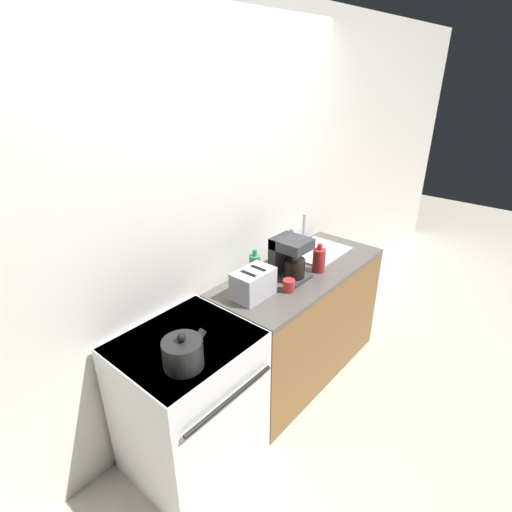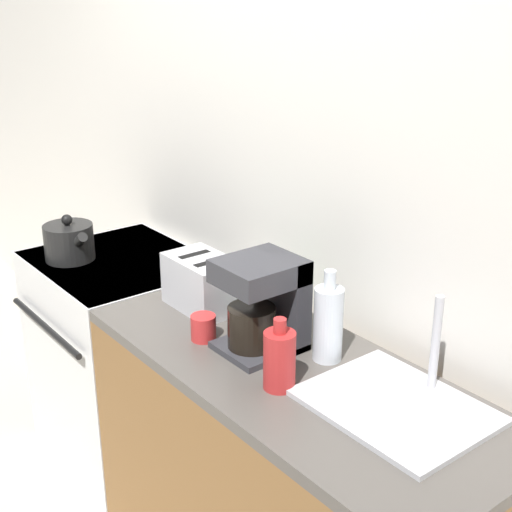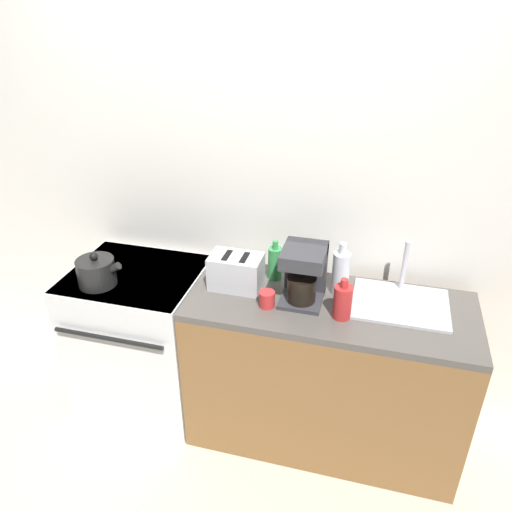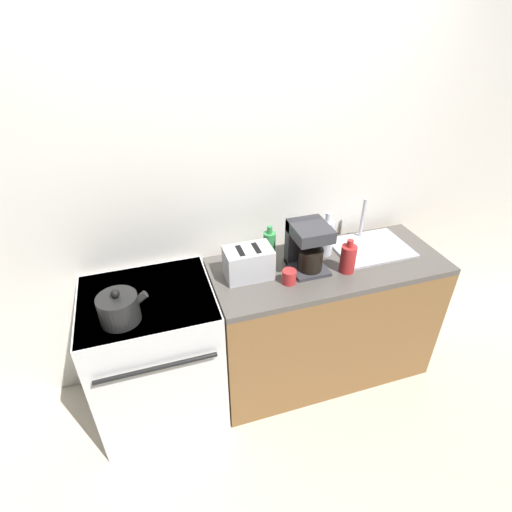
{
  "view_description": "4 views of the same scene",
  "coord_description": "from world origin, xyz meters",
  "px_view_note": "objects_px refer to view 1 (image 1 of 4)",
  "views": [
    {
      "loc": [
        -1.62,
        -1.08,
        2.18
      ],
      "look_at": [
        0.08,
        0.36,
        1.12
      ],
      "focal_mm": 28.0,
      "sensor_mm": 36.0,
      "label": 1
    },
    {
      "loc": [
        1.85,
        -0.89,
        1.91
      ],
      "look_at": [
        0.25,
        0.36,
        1.13
      ],
      "focal_mm": 50.0,
      "sensor_mm": 36.0,
      "label": 2
    },
    {
      "loc": [
        0.67,
        -1.76,
        2.27
      ],
      "look_at": [
        0.11,
        0.32,
        1.08
      ],
      "focal_mm": 35.0,
      "sensor_mm": 36.0,
      "label": 3
    },
    {
      "loc": [
        -0.51,
        -1.45,
        2.21
      ],
      "look_at": [
        0.06,
        0.33,
        1.0
      ],
      "focal_mm": 28.0,
      "sensor_mm": 36.0,
      "label": 4
    }
  ],
  "objects_px": {
    "stove": "(190,402)",
    "toaster": "(253,284)",
    "bottle_clear": "(291,249)",
    "bottle_green": "(255,267)",
    "kettle": "(183,353)",
    "bottle_red": "(319,260)",
    "cup_red": "(289,285)",
    "coffee_maker": "(288,257)"
  },
  "relations": [
    {
      "from": "bottle_red",
      "to": "bottle_green",
      "type": "bearing_deg",
      "value": 145.62
    },
    {
      "from": "stove",
      "to": "toaster",
      "type": "height_order",
      "value": "toaster"
    },
    {
      "from": "kettle",
      "to": "cup_red",
      "type": "distance_m",
      "value": 0.9
    },
    {
      "from": "bottle_clear",
      "to": "kettle",
      "type": "bearing_deg",
      "value": -168.44
    },
    {
      "from": "bottle_green",
      "to": "kettle",
      "type": "bearing_deg",
      "value": -161.08
    },
    {
      "from": "bottle_clear",
      "to": "bottle_green",
      "type": "xyz_separation_m",
      "value": [
        -0.35,
        0.05,
        -0.02
      ]
    },
    {
      "from": "bottle_green",
      "to": "cup_red",
      "type": "bearing_deg",
      "value": -85.03
    },
    {
      "from": "bottle_green",
      "to": "bottle_red",
      "type": "bearing_deg",
      "value": -34.38
    },
    {
      "from": "stove",
      "to": "coffee_maker",
      "type": "bearing_deg",
      "value": 0.3
    },
    {
      "from": "kettle",
      "to": "coffee_maker",
      "type": "xyz_separation_m",
      "value": [
        1.05,
        0.15,
        0.08
      ]
    },
    {
      "from": "stove",
      "to": "toaster",
      "type": "xyz_separation_m",
      "value": [
        0.58,
        0.02,
        0.52
      ]
    },
    {
      "from": "bottle_red",
      "to": "bottle_clear",
      "type": "relative_size",
      "value": 0.74
    },
    {
      "from": "stove",
      "to": "kettle",
      "type": "relative_size",
      "value": 3.6
    },
    {
      "from": "kettle",
      "to": "toaster",
      "type": "xyz_separation_m",
      "value": [
        0.7,
        0.16,
        0.02
      ]
    },
    {
      "from": "stove",
      "to": "cup_red",
      "type": "height_order",
      "value": "cup_red"
    },
    {
      "from": "kettle",
      "to": "bottle_red",
      "type": "xyz_separation_m",
      "value": [
        1.25,
        0.04,
        0.01
      ]
    },
    {
      "from": "kettle",
      "to": "bottle_red",
      "type": "height_order",
      "value": "bottle_red"
    },
    {
      "from": "bottle_clear",
      "to": "bottle_green",
      "type": "distance_m",
      "value": 0.35
    },
    {
      "from": "toaster",
      "to": "stove",
      "type": "bearing_deg",
      "value": -178.47
    },
    {
      "from": "kettle",
      "to": "bottle_clear",
      "type": "xyz_separation_m",
      "value": [
        1.22,
        0.25,
        0.04
      ]
    },
    {
      "from": "stove",
      "to": "coffee_maker",
      "type": "relative_size",
      "value": 3.09
    },
    {
      "from": "coffee_maker",
      "to": "stove",
      "type": "bearing_deg",
      "value": -179.7
    },
    {
      "from": "stove",
      "to": "bottle_clear",
      "type": "xyz_separation_m",
      "value": [
        1.09,
        0.1,
        0.55
      ]
    },
    {
      "from": "bottle_red",
      "to": "cup_red",
      "type": "distance_m",
      "value": 0.36
    },
    {
      "from": "coffee_maker",
      "to": "bottle_green",
      "type": "height_order",
      "value": "coffee_maker"
    },
    {
      "from": "coffee_maker",
      "to": "bottle_red",
      "type": "relative_size",
      "value": 1.38
    },
    {
      "from": "stove",
      "to": "cup_red",
      "type": "xyz_separation_m",
      "value": [
        0.77,
        -0.11,
        0.47
      ]
    },
    {
      "from": "coffee_maker",
      "to": "cup_red",
      "type": "relative_size",
      "value": 3.57
    },
    {
      "from": "bottle_red",
      "to": "cup_red",
      "type": "xyz_separation_m",
      "value": [
        -0.36,
        -0.0,
        -0.05
      ]
    },
    {
      "from": "stove",
      "to": "toaster",
      "type": "distance_m",
      "value": 0.78
    },
    {
      "from": "stove",
      "to": "toaster",
      "type": "bearing_deg",
      "value": 1.53
    },
    {
      "from": "toaster",
      "to": "coffee_maker",
      "type": "distance_m",
      "value": 0.35
    },
    {
      "from": "bottle_clear",
      "to": "cup_red",
      "type": "relative_size",
      "value": 3.48
    },
    {
      "from": "toaster",
      "to": "bottle_red",
      "type": "distance_m",
      "value": 0.57
    },
    {
      "from": "bottle_green",
      "to": "cup_red",
      "type": "xyz_separation_m",
      "value": [
        0.02,
        -0.27,
        -0.05
      ]
    },
    {
      "from": "toaster",
      "to": "coffee_maker",
      "type": "xyz_separation_m",
      "value": [
        0.35,
        -0.01,
        0.06
      ]
    },
    {
      "from": "toaster",
      "to": "coffee_maker",
      "type": "bearing_deg",
      "value": -1.73
    },
    {
      "from": "coffee_maker",
      "to": "bottle_clear",
      "type": "height_order",
      "value": "coffee_maker"
    },
    {
      "from": "stove",
      "to": "bottle_red",
      "type": "bearing_deg",
      "value": -5.58
    },
    {
      "from": "stove",
      "to": "bottle_green",
      "type": "xyz_separation_m",
      "value": [
        0.75,
        0.15,
        0.52
      ]
    },
    {
      "from": "kettle",
      "to": "coffee_maker",
      "type": "bearing_deg",
      "value": 8.27
    },
    {
      "from": "kettle",
      "to": "bottle_green",
      "type": "distance_m",
      "value": 0.92
    }
  ]
}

